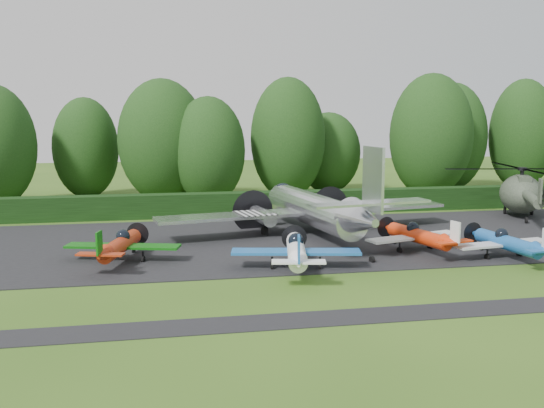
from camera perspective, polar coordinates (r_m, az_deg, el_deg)
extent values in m
plane|color=#2F5016|center=(32.99, 5.89, -7.05)|extent=(160.00, 160.00, 0.00)
cube|color=black|center=(42.39, 2.08, -3.45)|extent=(70.00, 18.00, 0.01)
cube|color=black|center=(27.55, 9.45, -10.34)|extent=(70.00, 2.00, 0.00)
cube|color=black|center=(52.99, -0.50, -0.98)|extent=(90.00, 1.60, 2.00)
cylinder|color=silver|center=(43.75, 3.87, -0.51)|extent=(2.34, 12.20, 2.34)
cone|color=silver|center=(50.32, 1.94, 0.72)|extent=(2.34, 1.52, 2.34)
cone|color=silver|center=(36.72, 6.70, -1.53)|extent=(2.34, 3.05, 2.34)
sphere|color=black|center=(49.31, 2.19, 1.15)|extent=(1.52, 1.52, 1.52)
cube|color=silver|center=(44.77, 3.54, -0.69)|extent=(22.36, 2.44, 0.22)
cube|color=white|center=(43.95, -1.61, -0.69)|extent=(2.64, 2.54, 0.05)
cube|color=white|center=(45.90, 8.47, -0.38)|extent=(2.64, 2.54, 0.05)
cylinder|color=silver|center=(44.74, -0.70, -1.01)|extent=(1.12, 3.25, 1.12)
cylinder|color=silver|center=(46.27, 7.27, -0.75)|extent=(1.12, 3.25, 1.12)
cylinder|color=black|center=(46.96, -1.17, -0.54)|extent=(3.25, 0.03, 3.25)
cylinder|color=black|center=(48.43, 6.45, -0.31)|extent=(3.25, 0.03, 3.25)
cube|color=silver|center=(35.77, 7.11, 0.00)|extent=(7.62, 1.42, 0.14)
cube|color=silver|center=(35.30, 7.31, 2.21)|extent=(0.18, 2.24, 3.86)
cylinder|color=black|center=(44.55, -0.61, -2.51)|extent=(0.25, 0.91, 0.91)
cylinder|color=black|center=(46.09, 7.39, -2.20)|extent=(0.25, 0.91, 0.91)
cylinder|color=black|center=(36.06, 7.21, -5.40)|extent=(0.18, 0.45, 0.45)
cylinder|color=#A6290F|center=(37.00, -14.11, -3.81)|extent=(0.94, 5.39, 0.94)
sphere|color=black|center=(37.48, -14.08, -2.96)|extent=(0.82, 0.82, 0.82)
cube|color=#0E5A0D|center=(37.51, -14.05, -3.87)|extent=(6.86, 1.27, 0.14)
cube|color=#A6290F|center=(33.80, -14.45, -4.58)|extent=(2.55, 0.69, 0.10)
cube|color=#0E5A0D|center=(33.56, -14.51, -3.56)|extent=(0.10, 0.78, 1.27)
cylinder|color=black|center=(40.40, -13.81, -2.75)|extent=(1.47, 0.02, 1.47)
cylinder|color=black|center=(37.59, -15.97, -5.10)|extent=(0.14, 0.43, 0.43)
cylinder|color=black|center=(37.42, -12.07, -5.01)|extent=(0.14, 0.43, 0.43)
cylinder|color=black|center=(39.68, -13.83, -4.32)|extent=(0.12, 0.39, 0.39)
cylinder|color=white|center=(34.17, 2.30, -4.45)|extent=(1.01, 5.78, 1.01)
sphere|color=black|center=(34.66, 2.07, -3.46)|extent=(0.88, 0.88, 0.88)
cube|color=#1C5EAC|center=(34.70, 2.11, -4.51)|extent=(7.35, 1.37, 0.15)
cube|color=white|center=(30.83, 3.73, -5.42)|extent=(2.73, 0.74, 0.11)
cube|color=#1C5EAC|center=(30.57, 3.79, -4.23)|extent=(0.11, 0.84, 1.37)
cylinder|color=black|center=(37.73, 1.05, -3.18)|extent=(1.58, 0.02, 1.58)
cylinder|color=black|center=(34.43, -0.06, -6.00)|extent=(0.15, 0.46, 0.46)
cylinder|color=black|center=(35.02, 4.37, -5.77)|extent=(0.15, 0.46, 0.46)
cylinder|color=black|center=(36.99, 1.35, -4.99)|extent=(0.13, 0.42, 0.42)
cylinder|color=red|center=(39.80, 13.62, -2.95)|extent=(0.92, 5.27, 0.92)
sphere|color=black|center=(40.23, 13.31, -2.19)|extent=(0.81, 0.81, 0.81)
cube|color=white|center=(40.26, 13.33, -3.02)|extent=(6.71, 1.25, 0.13)
cube|color=red|center=(36.95, 15.62, -3.54)|extent=(2.49, 0.67, 0.10)
cube|color=white|center=(36.74, 15.73, -2.63)|extent=(0.10, 0.77, 1.25)
cylinder|color=black|center=(42.87, 11.77, -2.06)|extent=(1.44, 0.02, 1.44)
cylinder|color=black|center=(39.76, 11.76, -4.20)|extent=(0.13, 0.42, 0.42)
cylinder|color=black|center=(40.75, 15.01, -4.00)|extent=(0.13, 0.42, 0.42)
cylinder|color=black|center=(42.22, 12.20, -3.48)|extent=(0.12, 0.38, 0.38)
cylinder|color=#195499|center=(39.51, 21.28, -3.44)|extent=(0.89, 5.12, 0.89)
sphere|color=black|center=(39.89, 20.89, -2.69)|extent=(0.78, 0.78, 0.78)
cube|color=silver|center=(39.92, 20.92, -3.50)|extent=(6.52, 1.21, 0.13)
cube|color=#195499|center=(36.95, 23.79, -4.03)|extent=(2.42, 0.65, 0.09)
cube|color=silver|center=(36.76, 23.93, -3.14)|extent=(0.09, 0.74, 1.21)
cylinder|color=black|center=(42.29, 18.94, -2.54)|extent=(1.40, 0.02, 1.40)
cylinder|color=black|center=(39.31, 19.49, -4.68)|extent=(0.13, 0.41, 0.41)
cylinder|color=black|center=(40.56, 22.46, -4.44)|extent=(0.13, 0.41, 0.41)
cylinder|color=black|center=(41.72, 19.47, -3.95)|extent=(0.11, 0.37, 0.37)
ellipsoid|color=#303B2D|center=(55.76, 22.38, 0.89)|extent=(3.41, 6.25, 3.27)
cylinder|color=black|center=(55.58, 22.48, 2.57)|extent=(0.33, 0.33, 0.87)
cylinder|color=black|center=(55.54, 22.51, 3.07)|extent=(0.77, 0.77, 0.27)
cylinder|color=black|center=(55.54, 22.51, 3.07)|extent=(13.12, 13.12, 0.07)
cube|color=#303B2D|center=(54.89, 22.95, 2.07)|extent=(0.98, 2.19, 0.77)
ellipsoid|color=black|center=(57.21, 21.44, 1.24)|extent=(2.08, 2.08, 1.87)
cylinder|color=black|center=(56.15, 20.86, -0.66)|extent=(0.20, 0.61, 0.61)
cylinder|color=black|center=(57.31, 22.73, -0.59)|extent=(0.20, 0.61, 0.61)
cylinder|color=black|center=(62.17, 1.47, 2.35)|extent=(0.70, 0.70, 4.05)
ellipsoid|color=#163511|center=(61.84, 1.49, 6.18)|extent=(7.60, 7.60, 12.36)
cylinder|color=black|center=(59.15, -5.94, 1.66)|extent=(0.70, 0.70, 3.40)
ellipsoid|color=#163511|center=(58.82, -5.99, 5.04)|extent=(7.11, 7.11, 10.38)
cylinder|color=black|center=(71.68, 16.37, 2.82)|extent=(0.70, 0.70, 3.97)
ellipsoid|color=#163511|center=(71.40, 16.51, 6.07)|extent=(7.85, 7.85, 12.12)
cylinder|color=black|center=(61.05, -10.17, 2.06)|extent=(0.70, 0.70, 3.97)
ellipsoid|color=#163511|center=(60.72, -10.27, 5.88)|extent=(8.69, 8.69, 12.12)
cylinder|color=black|center=(65.31, 14.58, 2.44)|extent=(0.70, 0.70, 4.19)
ellipsoid|color=#163511|center=(65.00, 14.72, 6.22)|extent=(8.49, 8.49, 12.81)
cylinder|color=black|center=(75.00, 22.31, 2.82)|extent=(0.70, 0.70, 4.11)
ellipsoid|color=#163511|center=(74.73, 22.50, 6.05)|extent=(7.29, 7.29, 12.57)
cylinder|color=black|center=(67.19, 5.28, 2.30)|extent=(0.70, 0.70, 2.89)
ellipsoid|color=#163511|center=(66.92, 5.32, 4.83)|extent=(7.05, 7.05, 8.84)
cylinder|color=black|center=(65.61, -17.00, 2.02)|extent=(0.70, 0.70, 3.39)
ellipsoid|color=#163511|center=(65.31, -17.14, 5.06)|extent=(6.64, 6.64, 10.37)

